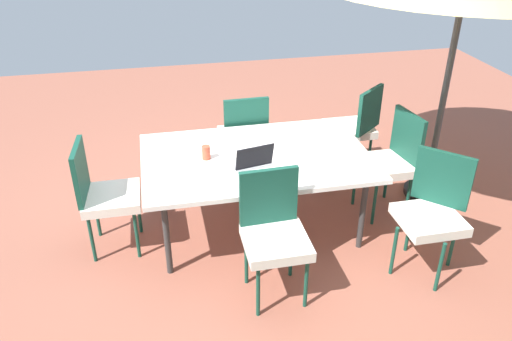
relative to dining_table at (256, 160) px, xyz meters
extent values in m
cube|color=#935442|center=(0.00, 0.00, -0.70)|extent=(10.00, 10.00, 0.02)
cube|color=white|center=(0.00, 0.00, 0.02)|extent=(1.92, 1.25, 0.04)
cylinder|color=#333333|center=(-0.81, -0.48, -0.34)|extent=(0.05, 0.05, 0.70)
cylinder|color=#333333|center=(0.81, -0.48, -0.34)|extent=(0.05, 0.05, 0.70)
cylinder|color=#333333|center=(-0.81, 0.48, -0.34)|extent=(0.05, 0.05, 0.70)
cylinder|color=#333333|center=(0.81, 0.48, -0.34)|extent=(0.05, 0.05, 0.70)
cylinder|color=#4C4C4C|center=(-1.81, -0.20, 0.50)|extent=(0.06, 0.06, 2.39)
cylinder|color=black|center=(-1.81, -0.20, -0.66)|extent=(0.44, 0.44, 0.06)
cube|color=silver|center=(0.04, 0.90, -0.20)|extent=(0.46, 0.46, 0.08)
cube|color=#144738|center=(0.05, 0.69, 0.06)|extent=(0.44, 0.06, 0.45)
cylinder|color=#144738|center=(0.22, 1.09, -0.47)|extent=(0.03, 0.03, 0.45)
cylinder|color=#144738|center=(-0.14, 1.07, -0.47)|extent=(0.03, 0.03, 0.45)
cylinder|color=#144738|center=(0.23, 0.73, -0.47)|extent=(0.03, 0.03, 0.45)
cylinder|color=#144738|center=(-0.13, 0.71, -0.47)|extent=(0.03, 0.03, 0.45)
cube|color=silver|center=(-0.05, -0.90, -0.20)|extent=(0.46, 0.46, 0.08)
cube|color=#144738|center=(-0.05, -0.69, 0.06)|extent=(0.44, 0.05, 0.45)
cylinder|color=#144738|center=(-0.23, -1.09, -0.47)|extent=(0.03, 0.03, 0.45)
cylinder|color=#144738|center=(0.13, -1.08, -0.47)|extent=(0.03, 0.03, 0.45)
cylinder|color=#144738|center=(-0.23, -0.73, -0.47)|extent=(0.03, 0.03, 0.45)
cylinder|color=#144738|center=(0.13, -0.72, -0.47)|extent=(0.03, 0.03, 0.45)
cube|color=silver|center=(-1.18, 0.86, -0.20)|extent=(0.46, 0.46, 0.08)
cube|color=#144738|center=(-1.33, 0.72, 0.06)|extent=(0.34, 0.34, 0.45)
cylinder|color=#144738|center=(-0.93, 0.86, -0.47)|extent=(0.03, 0.03, 0.45)
cylinder|color=#144738|center=(-1.18, 1.12, -0.47)|extent=(0.03, 0.03, 0.45)
cylinder|color=#144738|center=(-1.19, 0.61, -0.47)|extent=(0.03, 0.03, 0.45)
cylinder|color=#144738|center=(-1.44, 0.87, -0.47)|extent=(0.03, 0.03, 0.45)
cube|color=silver|center=(-1.19, -0.86, -0.20)|extent=(0.46, 0.46, 0.08)
cube|color=#144738|center=(-1.33, -0.69, 0.06)|extent=(0.36, 0.31, 0.45)
cylinder|color=#144738|center=(-1.22, -1.11, -0.47)|extent=(0.03, 0.03, 0.45)
cylinder|color=#144738|center=(-0.94, -0.88, -0.47)|extent=(0.03, 0.03, 0.45)
cylinder|color=#144738|center=(-1.45, -0.83, -0.47)|extent=(0.03, 0.03, 0.45)
cylinder|color=#144738|center=(-1.17, -0.60, -0.47)|extent=(0.03, 0.03, 0.45)
cube|color=silver|center=(-1.21, -0.02, -0.20)|extent=(0.46, 0.46, 0.08)
cube|color=#144738|center=(-1.42, -0.05, 0.06)|extent=(0.10, 0.44, 0.45)
cylinder|color=#144738|center=(-1.01, -0.18, -0.47)|extent=(0.03, 0.03, 0.45)
cylinder|color=#144738|center=(-1.06, 0.18, -0.47)|extent=(0.03, 0.03, 0.45)
cylinder|color=#144738|center=(-1.37, -0.22, -0.47)|extent=(0.03, 0.03, 0.45)
cylinder|color=#144738|center=(-1.42, 0.13, -0.47)|extent=(0.03, 0.03, 0.45)
cube|color=silver|center=(1.22, 0.03, -0.20)|extent=(0.46, 0.46, 0.08)
cube|color=#144738|center=(1.43, 0.02, 0.06)|extent=(0.06, 0.44, 0.45)
cylinder|color=#144738|center=(1.05, 0.22, -0.47)|extent=(0.03, 0.03, 0.45)
cylinder|color=#144738|center=(1.03, -0.14, -0.47)|extent=(0.03, 0.03, 0.45)
cylinder|color=#144738|center=(1.41, 0.20, -0.47)|extent=(0.03, 0.03, 0.45)
cylinder|color=#144738|center=(1.39, -0.16, -0.47)|extent=(0.03, 0.03, 0.45)
cube|color=#B7B7BC|center=(0.08, 0.13, 0.05)|extent=(0.36, 0.28, 0.02)
cube|color=black|center=(0.06, 0.24, 0.16)|extent=(0.32, 0.12, 0.20)
cylinder|color=#CC4C33|center=(0.42, -0.03, 0.10)|extent=(0.07, 0.07, 0.12)
camera|label=1|loc=(0.80, 3.76, 2.05)|focal=35.79mm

